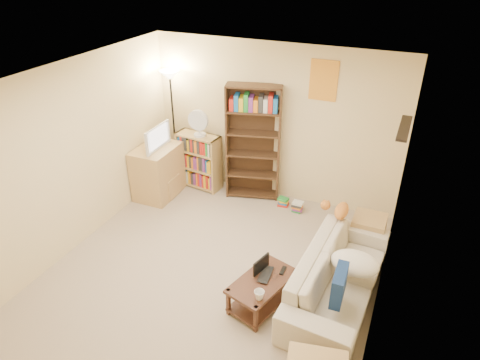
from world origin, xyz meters
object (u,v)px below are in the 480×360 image
at_px(sofa, 339,276).
at_px(laptop, 269,276).
at_px(coffee_table, 262,289).
at_px(tv_stand, 158,172).
at_px(side_table, 368,233).
at_px(floor_lamp, 171,95).
at_px(tabby_cat, 339,210).
at_px(mug, 259,295).
at_px(desk_fan, 199,123).
at_px(short_bookshelf, 199,161).
at_px(tall_bookshelf, 253,141).
at_px(television, 154,137).

distance_m(sofa, laptop, 0.83).
bearing_deg(coffee_table, tv_stand, 162.53).
bearing_deg(sofa, side_table, -5.23).
bearing_deg(floor_lamp, tabby_cat, -17.42).
distance_m(mug, desk_fan, 3.23).
xyz_separation_m(tv_stand, short_bookshelf, (0.49, 0.52, 0.05)).
bearing_deg(tabby_cat, sofa, -74.99).
relative_size(sofa, tall_bookshelf, 1.13).
bearing_deg(tall_bookshelf, coffee_table, -80.50).
distance_m(sofa, television, 3.53).
distance_m(sofa, tall_bookshelf, 2.62).
height_order(tv_stand, tall_bookshelf, tall_bookshelf).
bearing_deg(coffee_table, short_bookshelf, 148.75).
distance_m(tall_bookshelf, side_table, 2.22).
height_order(sofa, floor_lamp, floor_lamp).
height_order(tabby_cat, floor_lamp, floor_lamp).
distance_m(floor_lamp, side_table, 3.73).
height_order(mug, television, television).
distance_m(coffee_table, tv_stand, 2.99).
height_order(sofa, tabby_cat, tabby_cat).
relative_size(mug, desk_fan, 0.35).
xyz_separation_m(tv_stand, side_table, (3.42, -0.08, -0.18)).
xyz_separation_m(tabby_cat, desk_fan, (-2.49, 0.83, 0.51)).
xyz_separation_m(coffee_table, desk_fan, (-1.93, 2.13, 0.97)).
bearing_deg(laptop, short_bookshelf, 40.09).
bearing_deg(short_bookshelf, floor_lamp, 177.51).
relative_size(tv_stand, television, 1.30).
xyz_separation_m(tabby_cat, mug, (-0.48, -1.59, -0.27)).
bearing_deg(mug, desk_fan, 129.69).
bearing_deg(television, side_table, -91.99).
bearing_deg(coffee_table, laptop, 77.02).
relative_size(television, desk_fan, 1.46).
bearing_deg(mug, tabby_cat, 73.04).
height_order(laptop, mug, mug).
distance_m(sofa, coffee_table, 0.92).
height_order(sofa, desk_fan, desk_fan).
xyz_separation_m(coffee_table, television, (-2.48, 1.66, 0.82)).
bearing_deg(tabby_cat, floor_lamp, 162.58).
distance_m(mug, side_table, 2.07).
xyz_separation_m(tall_bookshelf, short_bookshelf, (-0.95, -0.08, -0.52)).
distance_m(sofa, side_table, 1.11).
relative_size(sofa, short_bookshelf, 2.20).
distance_m(television, short_bookshelf, 0.91).
height_order(tv_stand, television, television).
height_order(tabby_cat, short_bookshelf, short_bookshelf).
distance_m(tabby_cat, desk_fan, 2.67).
xyz_separation_m(mug, tv_stand, (-2.55, 1.94, 0.01)).
distance_m(tv_stand, tall_bookshelf, 1.66).
bearing_deg(mug, laptop, 93.26).
distance_m(mug, television, 3.26).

